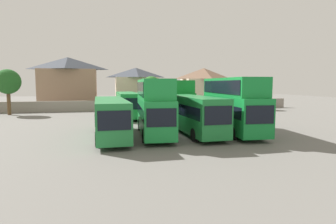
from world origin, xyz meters
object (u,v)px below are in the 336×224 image
at_px(bus_2, 154,104).
at_px(bus_7, 178,96).
at_px(bus_6, 156,97).
at_px(tree_left_of_lot, 151,86).
at_px(house_terrace_right, 204,87).
at_px(house_terrace_left, 68,82).
at_px(bus_1, 110,116).
at_px(bus_5, 127,103).
at_px(tree_right_of_lot, 246,89).
at_px(house_terrace_centre, 136,87).
at_px(bus_3, 194,113).
at_px(bus_4, 233,102).
at_px(tree_behind_wall, 8,82).

bearing_deg(bus_2, bus_7, 161.59).
height_order(bus_6, tree_left_of_lot, tree_left_of_lot).
xyz_separation_m(bus_7, house_terrace_right, (10.20, 17.61, 1.17)).
distance_m(house_terrace_left, house_terrace_right, 27.34).
relative_size(bus_1, bus_7, 1.10).
bearing_deg(bus_2, bus_5, -171.17).
height_order(house_terrace_left, house_terrace_right, house_terrace_left).
xyz_separation_m(house_terrace_right, tree_right_of_lot, (4.78, -9.53, -0.34)).
relative_size(bus_6, tree_right_of_lot, 1.91).
bearing_deg(bus_7, house_terrace_right, 152.07).
xyz_separation_m(bus_1, house_terrace_centre, (5.90, 33.78, 2.12)).
bearing_deg(bus_7, house_terrace_left, -136.31).
height_order(bus_3, bus_4, bus_4).
bearing_deg(bus_1, bus_3, 87.50).
xyz_separation_m(bus_3, bus_6, (-0.82, 15.07, 0.81)).
relative_size(bus_6, tree_behind_wall, 1.50).
relative_size(bus_4, tree_right_of_lot, 2.08).
relative_size(bus_1, tree_right_of_lot, 2.17).
bearing_deg(house_terrace_centre, house_terrace_right, -6.76).
distance_m(bus_1, house_terrace_centre, 34.36).
relative_size(bus_3, house_terrace_right, 1.19).
height_order(tree_behind_wall, tree_right_of_lot, tree_behind_wall).
bearing_deg(house_terrace_right, tree_left_of_lot, -157.25).
distance_m(bus_7, tree_right_of_lot, 17.05).
xyz_separation_m(bus_1, house_terrace_left, (-7.30, 33.77, 3.07)).
bearing_deg(bus_5, house_terrace_left, -153.13).
relative_size(bus_1, tree_behind_wall, 1.70).
relative_size(house_terrace_centre, tree_left_of_lot, 1.43).
bearing_deg(house_terrace_left, tree_left_of_lot, -23.64).
bearing_deg(bus_3, tree_left_of_lot, 176.97).
xyz_separation_m(bus_5, house_terrace_left, (-9.91, 19.20, 3.01)).
bearing_deg(house_terrace_right, bus_3, -111.00).
bearing_deg(tree_right_of_lot, bus_2, -132.85).
bearing_deg(house_terrace_left, bus_7, -48.46).
height_order(bus_5, house_terrace_left, house_terrace_left).
xyz_separation_m(bus_7, tree_left_of_lot, (-1.79, 12.58, 1.42)).
height_order(house_terrace_left, tree_right_of_lot, house_terrace_left).
distance_m(house_terrace_right, tree_left_of_lot, 13.01).
relative_size(bus_4, bus_6, 1.09).
relative_size(bus_7, house_terrace_centre, 1.22).
bearing_deg(bus_5, bus_6, 94.53).
height_order(house_terrace_centre, house_terrace_right, same).
relative_size(bus_2, house_terrace_left, 0.93).
bearing_deg(bus_7, bus_6, -96.13).
distance_m(bus_2, bus_7, 15.58).
distance_m(bus_2, tree_left_of_lot, 27.36).
distance_m(bus_2, bus_3, 3.82).
bearing_deg(bus_2, bus_4, 93.52).
height_order(bus_4, house_terrace_left, house_terrace_left).
distance_m(bus_3, tree_behind_wall, 31.10).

